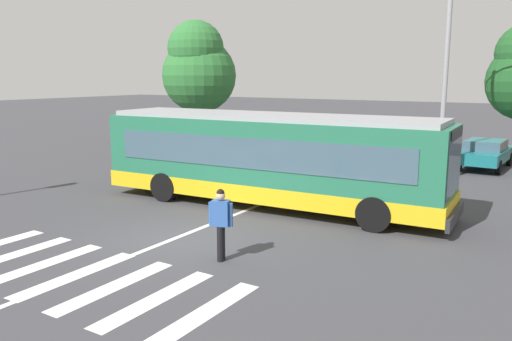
{
  "coord_description": "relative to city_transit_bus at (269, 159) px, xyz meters",
  "views": [
    {
      "loc": [
        8.67,
        -10.18,
        4.26
      ],
      "look_at": [
        0.03,
        3.56,
        1.3
      ],
      "focal_mm": 36.27,
      "sensor_mm": 36.0,
      "label": 1
    }
  ],
  "objects": [
    {
      "name": "parked_car_champagne",
      "position": [
        2.24,
        11.36,
        -0.82
      ],
      "size": [
        1.89,
        4.51,
        1.35
      ],
      "color": "black",
      "rests_on": "ground_plane"
    },
    {
      "name": "parked_car_red",
      "position": [
        -3.19,
        11.5,
        -0.82
      ],
      "size": [
        1.93,
        4.53,
        1.35
      ],
      "color": "black",
      "rests_on": "ground_plane"
    },
    {
      "name": "parked_car_silver",
      "position": [
        -0.39,
        11.53,
        -0.82
      ],
      "size": [
        1.96,
        4.54,
        1.35
      ],
      "color": "black",
      "rests_on": "ground_plane"
    },
    {
      "name": "ground_plane",
      "position": [
        -0.09,
        -4.27,
        -1.59
      ],
      "size": [
        160.0,
        160.0,
        0.0
      ],
      "primitive_type": "plane",
      "color": "#3D3D42"
    },
    {
      "name": "parked_car_charcoal",
      "position": [
        -5.74,
        11.13,
        -0.82
      ],
      "size": [
        1.95,
        4.54,
        1.35
      ],
      "color": "black",
      "rests_on": "ground_plane"
    },
    {
      "name": "parked_car_teal",
      "position": [
        4.93,
        11.58,
        -0.82
      ],
      "size": [
        2.02,
        4.57,
        1.35
      ],
      "color": "black",
      "rests_on": "ground_plane"
    },
    {
      "name": "crosswalk_painted_stripes",
      "position": [
        -0.42,
        -7.5,
        -1.58
      ],
      "size": [
        7.45,
        3.11,
        0.01
      ],
      "color": "silver",
      "rests_on": "ground_plane"
    },
    {
      "name": "background_tree_left",
      "position": [
        -11.8,
        11.24,
        3.19
      ],
      "size": [
        4.59,
        4.59,
        7.64
      ],
      "color": "brown",
      "rests_on": "ground_plane"
    },
    {
      "name": "pedestrian_crossing_street",
      "position": [
        1.72,
        -5.09,
        -0.62
      ],
      "size": [
        0.55,
        0.38,
        1.72
      ],
      "color": "black",
      "rests_on": "ground_plane"
    },
    {
      "name": "lane_center_line",
      "position": [
        -0.31,
        -2.27,
        -1.59
      ],
      "size": [
        0.16,
        24.0,
        0.01
      ],
      "primitive_type": "cube",
      "color": "silver",
      "rests_on": "ground_plane"
    },
    {
      "name": "twin_arm_street_lamp",
      "position": [
        3.85,
        7.19,
        4.17
      ],
      "size": [
        4.55,
        0.32,
        9.4
      ],
      "color": "#939399",
      "rests_on": "ground_plane"
    },
    {
      "name": "city_transit_bus",
      "position": [
        0.0,
        0.0,
        0.0
      ],
      "size": [
        11.88,
        3.21,
        3.06
      ],
      "color": "black",
      "rests_on": "ground_plane"
    }
  ]
}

